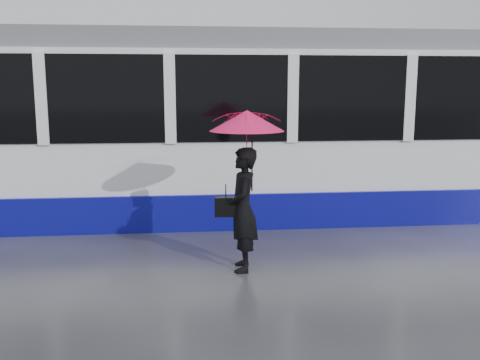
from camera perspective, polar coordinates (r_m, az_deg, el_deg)
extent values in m
plane|color=#29292E|center=(7.85, -10.56, -7.99)|extent=(90.00, 90.00, 0.00)
cube|color=#3F3D38|center=(9.55, -9.73, -4.67)|extent=(34.00, 0.07, 0.02)
cube|color=#3F3D38|center=(10.95, -9.24, -2.79)|extent=(34.00, 0.07, 0.02)
cube|color=white|center=(9.99, -4.34, 4.90)|extent=(24.00, 2.40, 2.95)
cube|color=#0B0C7F|center=(10.17, -4.25, -1.94)|extent=(24.00, 2.56, 0.62)
cube|color=black|center=(9.96, -4.39, 8.77)|extent=(23.00, 2.48, 1.40)
cube|color=slate|center=(9.99, -4.46, 14.37)|extent=(23.60, 2.20, 0.35)
imported|color=black|center=(6.96, 0.30, -3.17)|extent=(0.42, 0.62, 1.63)
imported|color=#FF15A0|center=(6.82, 0.73, 4.23)|extent=(0.94, 0.96, 0.81)
cone|color=#FF15A0|center=(6.80, 0.73, 6.36)|extent=(1.01, 1.01, 0.26)
cylinder|color=black|center=(6.79, 0.74, 7.64)|extent=(0.01, 0.01, 0.06)
cylinder|color=black|center=(6.89, 1.29, 1.72)|extent=(0.02, 0.02, 0.71)
cube|color=black|center=(6.95, -1.52, -2.87)|extent=(0.30, 0.14, 0.25)
cylinder|color=black|center=(6.91, -1.53, -1.12)|extent=(0.01, 0.01, 0.18)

